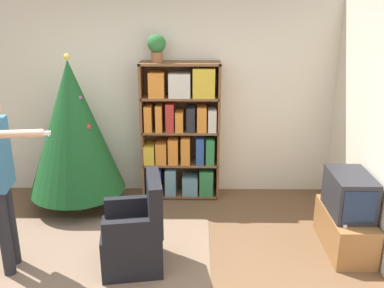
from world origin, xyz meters
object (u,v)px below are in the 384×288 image
christmas_tree (73,128)px  standing_person (0,172)px  television (349,194)px  potted_plant (157,46)px  bookshelf (181,133)px  armchair (136,236)px

christmas_tree → standing_person: christmas_tree is taller
television → potted_plant: potted_plant is taller
christmas_tree → potted_plant: 1.40m
bookshelf → standing_person: size_ratio=1.04×
armchair → standing_person: standing_person is taller
bookshelf → christmas_tree: bearing=-166.1°
christmas_tree → armchair: bearing=-55.1°
bookshelf → television: size_ratio=2.94×
armchair → christmas_tree: bearing=-154.2°
television → standing_person: (-3.30, -0.40, 0.38)m
bookshelf → armchair: size_ratio=1.91×
christmas_tree → standing_person: (-0.29, -1.34, -0.02)m
bookshelf → television: bearing=-36.0°
christmas_tree → armchair: christmas_tree is taller
bookshelf → standing_person: (-1.56, -1.66, 0.14)m
standing_person → potted_plant: (1.28, 1.67, 0.94)m
bookshelf → television: 2.16m
bookshelf → armchair: 1.73m
television → standing_person: standing_person is taller
television → armchair: (-2.11, -0.34, -0.30)m
christmas_tree → potted_plant: bearing=18.3°
television → armchair: bearing=-171.0°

